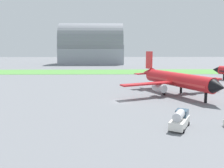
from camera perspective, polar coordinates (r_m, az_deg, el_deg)
ground_plane at (r=64.74m, az=2.15°, el=-4.13°), size 600.00×600.00×0.00m
grass_taxiway_strip at (r=143.22m, az=0.29°, el=2.88°), size 360.00×28.00×0.08m
airplane_midfield_jet at (r=75.71m, az=14.58°, el=1.00°), size 34.13×33.95×12.81m
fuel_truck_midfield at (r=45.33m, az=15.50°, el=-7.94°), size 5.21×6.86×3.29m
hangar_distant at (r=211.55m, az=-4.79°, el=8.85°), size 53.60×30.03×34.07m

